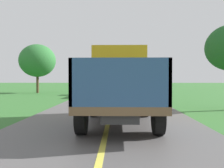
{
  "coord_description": "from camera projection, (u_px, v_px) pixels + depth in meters",
  "views": [
    {
      "loc": [
        0.35,
        3.26,
        1.61
      ],
      "look_at": [
        0.1,
        13.22,
        1.4
      ],
      "focal_mm": 40.45,
      "sensor_mm": 36.0,
      "label": 1
    }
  ],
  "objects": [
    {
      "name": "banana_truck_near",
      "position": [
        119.0,
        82.0,
        9.3
      ],
      "size": [
        2.38,
        5.82,
        2.8
      ],
      "color": "#2D2D30",
      "rests_on": "road_surface"
    },
    {
      "name": "banana_truck_far",
      "position": [
        115.0,
        80.0,
        24.47
      ],
      "size": [
        2.38,
        5.81,
        2.8
      ],
      "color": "#2D2D30",
      "rests_on": "road_surface"
    },
    {
      "name": "roadside_tree_mid_right",
      "position": [
        37.0,
        61.0,
        28.28
      ],
      "size": [
        4.06,
        4.06,
        5.46
      ],
      "color": "#4C3823",
      "rests_on": "ground"
    }
  ]
}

